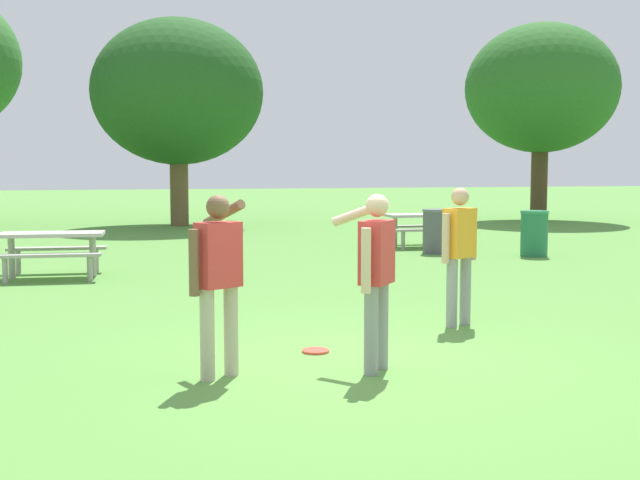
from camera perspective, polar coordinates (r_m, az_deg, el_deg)
name	(u,v)px	position (r m, az deg, el deg)	size (l,w,h in m)	color
ground_plane	(353,363)	(7.91, 2.36, -8.62)	(120.00, 120.00, 0.00)	#568E3D
person_thrower	(218,271)	(7.25, -7.20, -2.19)	(0.55, 0.83, 1.64)	#B7AD93
person_catcher	(459,247)	(9.68, 9.77, -0.49)	(0.55, 0.38, 1.64)	gray
person_bystander	(375,268)	(7.42, 3.91, -1.99)	(0.50, 0.84, 1.64)	gray
frisbee	(316,351)	(8.34, -0.32, -7.80)	(0.28, 0.28, 0.03)	#E04733
picnic_table_near	(52,245)	(14.48, -18.31, -0.31)	(1.79, 1.53, 0.77)	#B2ADA3
picnic_table_far	(422,223)	(19.21, 7.18, 1.21)	(1.73, 1.46, 0.77)	#B2ADA3
trash_can_beside_table	(534,233)	(17.60, 14.82, 0.46)	(0.59, 0.59, 0.96)	#237047
trash_can_further_along	(436,231)	(17.78, 8.14, 0.62)	(0.59, 0.59, 0.96)	#515156
tree_slender_mid	(178,92)	(26.18, -9.97, 10.18)	(5.36, 5.36, 6.49)	brown
tree_back_left	(541,89)	(29.31, 15.30, 10.21)	(5.20, 5.20, 6.77)	#4C3823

